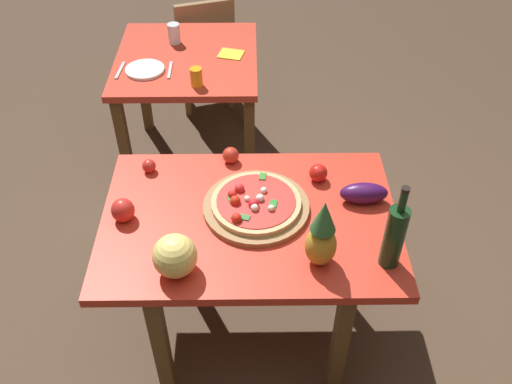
{
  "coord_description": "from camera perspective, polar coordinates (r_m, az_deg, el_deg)",
  "views": [
    {
      "loc": [
        0.01,
        -1.59,
        2.36
      ],
      "look_at": [
        0.03,
        0.09,
        0.82
      ],
      "focal_mm": 38.77,
      "sensor_mm": 36.0,
      "label": 1
    }
  ],
  "objects": [
    {
      "name": "dinner_plate",
      "position": [
        3.23,
        -11.39,
        12.28
      ],
      "size": [
        0.22,
        0.22,
        0.02
      ],
      "primitive_type": "cylinder",
      "color": "white",
      "rests_on": "background_table"
    },
    {
      "name": "background_table",
      "position": [
        3.41,
        -7.03,
        11.92
      ],
      "size": [
        0.82,
        0.87,
        0.77
      ],
      "color": "brown",
      "rests_on": "ground_plane"
    },
    {
      "name": "tomato_beside_pepper",
      "position": [
        2.49,
        -2.63,
        3.82
      ],
      "size": [
        0.07,
        0.07,
        0.07
      ],
      "primitive_type": "sphere",
      "color": "red",
      "rests_on": "display_table"
    },
    {
      "name": "pizza",
      "position": [
        2.25,
        -0.13,
        -1.08
      ],
      "size": [
        0.37,
        0.37,
        0.06
      ],
      "color": "tan",
      "rests_on": "pizza_board"
    },
    {
      "name": "pineapple_left",
      "position": [
        2.0,
        6.79,
        -4.57
      ],
      "size": [
        0.12,
        0.12,
        0.3
      ],
      "color": "gold",
      "rests_on": "display_table"
    },
    {
      "name": "fork_utensil",
      "position": [
        3.26,
        -13.85,
        12.09
      ],
      "size": [
        0.03,
        0.18,
        0.01
      ],
      "primitive_type": "cube",
      "rotation": [
        0.0,
        0.0,
        -0.09
      ],
      "color": "silver",
      "rests_on": "background_table"
    },
    {
      "name": "eggplant",
      "position": [
        2.33,
        11.06,
        -0.13
      ],
      "size": [
        0.2,
        0.09,
        0.09
      ],
      "primitive_type": "ellipsoid",
      "rotation": [
        0.0,
        0.0,
        0.0
      ],
      "color": "#3B1245",
      "rests_on": "display_table"
    },
    {
      "name": "wine_bottle",
      "position": [
        2.04,
        14.09,
        -4.39
      ],
      "size": [
        0.08,
        0.08,
        0.37
      ],
      "color": "#143216",
      "rests_on": "display_table"
    },
    {
      "name": "napkin_folded",
      "position": [
        3.34,
        -2.59,
        14.03
      ],
      "size": [
        0.17,
        0.15,
        0.01
      ],
      "primitive_type": "cube",
      "rotation": [
        0.0,
        0.0,
        -0.27
      ],
      "color": "yellow",
      "rests_on": "background_table"
    },
    {
      "name": "melon",
      "position": [
        2.02,
        -8.37,
        -6.55
      ],
      "size": [
        0.16,
        0.16,
        0.16
      ],
      "primitive_type": "sphere",
      "color": "#E8CF6A",
      "rests_on": "display_table"
    },
    {
      "name": "bell_pepper",
      "position": [
        2.27,
        -13.57,
        -1.85
      ],
      "size": [
        0.09,
        0.09,
        0.1
      ],
      "primitive_type": "ellipsoid",
      "color": "red",
      "rests_on": "display_table"
    },
    {
      "name": "tomato_near_board",
      "position": [
        2.48,
        -10.98,
        2.66
      ],
      "size": [
        0.06,
        0.06,
        0.06
      ],
      "primitive_type": "sphere",
      "color": "red",
      "rests_on": "display_table"
    },
    {
      "name": "dining_chair",
      "position": [
        4.06,
        -5.43,
        14.72
      ],
      "size": [
        0.5,
        0.5,
        0.85
      ],
      "rotation": [
        0.0,
        0.0,
        3.44
      ],
      "color": "olive",
      "rests_on": "ground_plane"
    },
    {
      "name": "ground_plane",
      "position": [
        2.84,
        -0.55,
        -13.57
      ],
      "size": [
        10.0,
        10.0,
        0.0
      ],
      "primitive_type": "plane",
      "color": "#4C3828"
    },
    {
      "name": "drinking_glass_water",
      "position": [
        3.48,
        -8.45,
        15.87
      ],
      "size": [
        0.07,
        0.07,
        0.12
      ],
      "primitive_type": "cylinder",
      "color": "silver",
      "rests_on": "background_table"
    },
    {
      "name": "drinking_glass_juice",
      "position": [
        3.03,
        -6.17,
        11.71
      ],
      "size": [
        0.07,
        0.07,
        0.1
      ],
      "primitive_type": "cylinder",
      "color": "orange",
      "rests_on": "background_table"
    },
    {
      "name": "display_table",
      "position": [
        2.32,
        -0.66,
        -4.31
      ],
      "size": [
        1.2,
        0.82,
        0.77
      ],
      "color": "brown",
      "rests_on": "ground_plane"
    },
    {
      "name": "pizza_board",
      "position": [
        2.27,
        0.01,
        -1.55
      ],
      "size": [
        0.44,
        0.44,
        0.02
      ],
      "primitive_type": "cylinder",
      "color": "olive",
      "rests_on": "display_table"
    },
    {
      "name": "knife_utensil",
      "position": [
        3.21,
        -8.87,
        12.32
      ],
      "size": [
        0.02,
        0.18,
        0.01
      ],
      "primitive_type": "cube",
      "rotation": [
        0.0,
        0.0,
        0.01
      ],
      "color": "silver",
      "rests_on": "background_table"
    },
    {
      "name": "tomato_at_corner",
      "position": [
        2.4,
        6.44,
        1.97
      ],
      "size": [
        0.08,
        0.08,
        0.08
      ],
      "primitive_type": "sphere",
      "color": "red",
      "rests_on": "display_table"
    }
  ]
}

